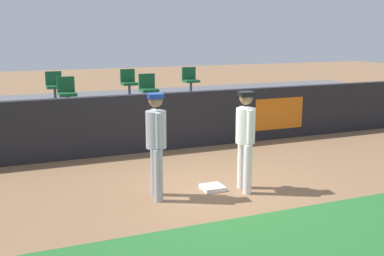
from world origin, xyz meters
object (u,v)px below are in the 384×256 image
at_px(first_base, 212,188).
at_px(player_fielder_home, 245,134).
at_px(seat_back_left, 54,84).
at_px(seat_back_right, 190,79).
at_px(seat_back_center, 129,81).
at_px(player_runner_visitor, 156,139).
at_px(seat_front_center, 148,87).
at_px(seat_front_left, 67,91).

relative_size(first_base, player_fielder_home, 0.21).
distance_m(first_base, seat_back_left, 6.96).
xyz_separation_m(seat_back_right, seat_back_center, (-2.06, -0.00, -0.00)).
bearing_deg(seat_back_left, first_base, -72.47).
relative_size(player_fielder_home, seat_back_right, 2.22).
height_order(player_runner_visitor, seat_front_center, player_runner_visitor).
xyz_separation_m(player_fielder_home, seat_back_center, (-0.36, 6.77, 0.34)).
bearing_deg(first_base, player_fielder_home, -25.74).
bearing_deg(seat_back_right, first_base, -108.98).
height_order(player_runner_visitor, seat_back_right, player_runner_visitor).
bearing_deg(seat_back_left, player_runner_visitor, -81.69).
bearing_deg(player_fielder_home, seat_back_center, -167.99).
height_order(first_base, seat_back_left, seat_back_left).
distance_m(player_fielder_home, seat_front_left, 5.56).
distance_m(seat_front_left, seat_back_center, 2.79).
height_order(player_fielder_home, seat_front_left, player_fielder_home).
xyz_separation_m(first_base, seat_back_center, (0.17, 6.51, 1.38)).
height_order(seat_back_right, seat_front_center, same).
height_order(player_fielder_home, seat_back_right, player_fielder_home).
xyz_separation_m(seat_back_left, seat_front_center, (2.30, -1.80, -0.00)).
bearing_deg(seat_front_left, seat_back_right, 23.25).
xyz_separation_m(first_base, seat_front_left, (-1.95, 4.71, 1.38)).
height_order(seat_back_left, seat_front_left, same).
xyz_separation_m(first_base, player_runner_visitor, (-1.10, -0.01, 1.05)).
bearing_deg(seat_front_center, first_base, -92.92).
bearing_deg(seat_back_right, seat_back_center, -179.99).
distance_m(seat_back_left, seat_back_right, 4.29).
distance_m(player_fielder_home, seat_back_center, 6.78).
height_order(seat_back_right, seat_back_center, same).
bearing_deg(seat_back_right, seat_back_left, -180.00).
xyz_separation_m(first_base, player_fielder_home, (0.53, -0.26, 1.04)).
relative_size(seat_back_left, seat_back_right, 1.00).
bearing_deg(player_runner_visitor, player_fielder_home, 89.49).
distance_m(player_fielder_home, seat_back_left, 7.25).
bearing_deg(seat_back_right, seat_front_center, -137.99).
bearing_deg(first_base, seat_front_center, 87.08).
xyz_separation_m(player_fielder_home, seat_back_right, (1.70, 6.77, 0.34)).
bearing_deg(first_base, seat_back_left, 107.53).
relative_size(seat_front_left, seat_front_center, 1.00).
relative_size(first_base, player_runner_visitor, 0.21).
bearing_deg(seat_back_center, seat_front_left, -139.74).
distance_m(seat_front_left, seat_back_right, 4.56).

